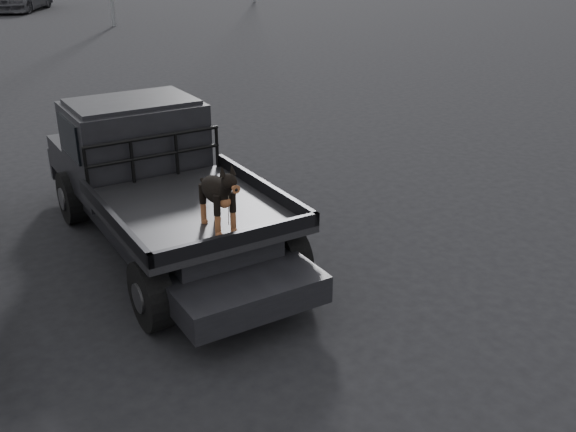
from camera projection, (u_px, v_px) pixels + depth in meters
ground at (171, 335)px, 6.67m from camera, size 120.00×120.00×0.00m
flatbed_ute at (165, 216)px, 8.37m from camera, size 2.00×5.40×0.92m
ute_cab at (134, 132)px, 8.75m from camera, size 1.72×1.30×0.88m
headache_rack at (155, 158)px, 8.23m from camera, size 1.80×0.08×0.55m
dog at (217, 196)px, 6.78m from camera, size 0.32×0.60×0.74m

